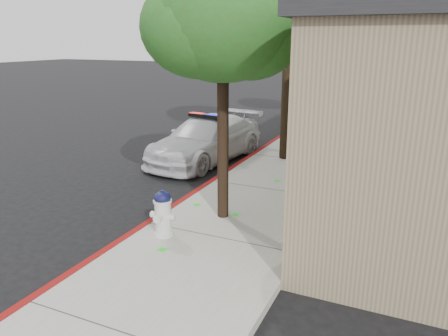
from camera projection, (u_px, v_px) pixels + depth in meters
ground at (145, 229)px, 8.84m from camera, size 120.00×120.00×0.00m
sidewalk at (267, 191)px, 10.80m from camera, size 3.20×60.00×0.15m
red_curb at (212, 183)px, 11.41m from camera, size 0.14×60.00×0.16m
police_car at (206, 139)px, 13.66m from camera, size 2.52×4.96×1.50m
fire_hydrant at (163, 213)px, 8.09m from camera, size 0.51×0.44×0.90m
street_tree_near at (223, 24)px, 8.01m from camera, size 2.88×2.81×5.15m
street_tree_far at (329, 31)px, 18.65m from camera, size 2.85×2.78×5.19m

